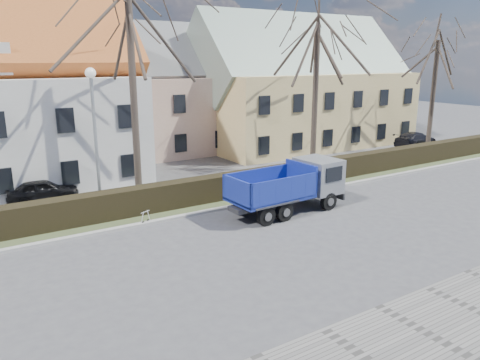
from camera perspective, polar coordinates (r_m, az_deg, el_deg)
ground at (r=19.07m, az=2.77°, el=-7.69°), size 120.00×120.00×0.00m
sidewalk_near at (r=13.82m, az=24.66°, el=-18.27°), size 80.00×5.00×0.08m
curb_far at (r=22.72m, az=-3.94°, el=-3.81°), size 80.00×0.30×0.12m
grass_strip at (r=24.07m, az=-5.76°, el=-2.80°), size 80.00×3.00×0.10m
hedge at (r=23.73m, az=-5.58°, el=-1.55°), size 60.00×0.90×1.30m
building_pink at (r=37.34m, az=-10.07°, el=9.46°), size 10.80×8.80×8.00m
building_yellow at (r=40.99m, az=7.54°, el=10.36°), size 18.80×10.80×8.50m
tree_1 at (r=24.32m, az=-12.97°, el=12.13°), size 9.20×9.20×12.65m
tree_2 at (r=30.58m, az=9.19°, el=11.21°), size 8.00×8.00×11.00m
tree_3 at (r=39.56m, az=22.56°, el=10.65°), size 7.60×7.60×10.45m
dump_truck at (r=22.36m, az=5.32°, el=-0.98°), size 6.29×2.57×2.48m
streetlight at (r=22.46m, az=-17.15°, el=4.31°), size 0.54×0.54×6.93m
cart_frame at (r=21.32m, az=-11.84°, el=-4.57°), size 0.84×0.68×0.67m
parked_car_a at (r=26.33m, az=-22.91°, el=-1.14°), size 3.64×1.80×1.19m
parked_car_b at (r=41.73m, az=20.58°, el=4.63°), size 4.64×2.37×1.29m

